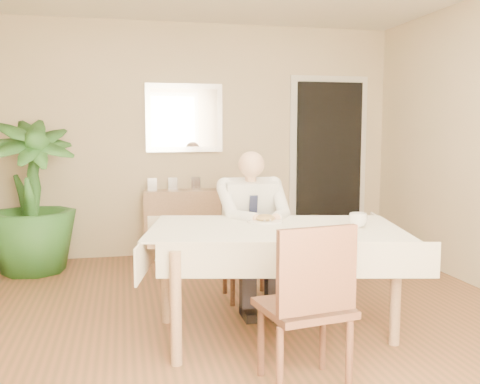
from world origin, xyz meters
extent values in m
plane|color=brown|center=(0.00, 0.00, 0.00)|extent=(5.00, 5.00, 0.00)
cube|color=beige|center=(0.00, 2.50, 1.30)|extent=(4.50, 0.02, 2.60)
cube|color=silver|center=(1.55, 2.48, 1.00)|extent=(0.96, 0.03, 2.10)
cube|color=black|center=(1.55, 2.45, 1.00)|extent=(0.80, 0.05, 1.95)
cube|color=silver|center=(-0.17, 2.48, 1.55)|extent=(0.86, 0.03, 0.76)
cube|color=white|center=(-0.17, 2.46, 1.55)|extent=(0.74, 0.02, 0.64)
cube|color=#A8815A|center=(0.15, -0.08, 0.72)|extent=(1.75, 1.22, 0.04)
cube|color=#F1E8CA|center=(0.15, -0.08, 0.75)|extent=(1.87, 1.34, 0.01)
cube|color=#F1E8CA|center=(0.15, -0.58, 0.64)|extent=(1.66, 0.38, 0.22)
cube|color=#F1E8CA|center=(0.15, 0.42, 0.64)|extent=(1.66, 0.38, 0.22)
cube|color=#F1E8CA|center=(-0.70, -0.08, 0.64)|extent=(0.23, 0.98, 0.22)
cube|color=#F1E8CA|center=(1.00, -0.08, 0.64)|extent=(0.23, 0.98, 0.22)
cylinder|color=#A8815A|center=(-0.57, -0.45, 0.35)|extent=(0.07, 0.07, 0.70)
cylinder|color=#A8815A|center=(0.87, -0.45, 0.35)|extent=(0.07, 0.07, 0.70)
cylinder|color=#A8815A|center=(-0.57, 0.29, 0.35)|extent=(0.07, 0.07, 0.70)
cylinder|color=#A8815A|center=(0.87, 0.29, 0.35)|extent=(0.07, 0.07, 0.70)
cube|color=#462416|center=(0.15, 0.72, 0.40)|extent=(0.43, 0.43, 0.04)
cube|color=#462416|center=(0.15, 0.90, 0.63)|extent=(0.39, 0.08, 0.39)
cylinder|color=#462416|center=(-0.02, 0.56, 0.19)|extent=(0.04, 0.04, 0.38)
cylinder|color=#462416|center=(0.32, 0.56, 0.19)|extent=(0.04, 0.04, 0.38)
cylinder|color=#462416|center=(-0.02, 0.89, 0.19)|extent=(0.04, 0.04, 0.38)
cylinder|color=#462416|center=(0.32, 0.89, 0.19)|extent=(0.04, 0.04, 0.38)
cube|color=#462416|center=(0.08, -0.88, 0.45)|extent=(0.51, 0.51, 0.04)
cube|color=#462416|center=(0.08, -1.08, 0.71)|extent=(0.44, 0.11, 0.44)
cylinder|color=#462416|center=(-0.11, -1.07, 0.22)|extent=(0.04, 0.04, 0.43)
cylinder|color=#462416|center=(0.27, -1.07, 0.22)|extent=(0.04, 0.04, 0.43)
cylinder|color=#462416|center=(-0.11, -0.69, 0.22)|extent=(0.04, 0.04, 0.43)
cylinder|color=#462416|center=(0.27, -0.69, 0.22)|extent=(0.04, 0.04, 0.43)
cube|color=white|center=(0.15, 0.68, 0.75)|extent=(0.42, 0.31, 0.55)
cube|color=black|center=(0.15, 0.56, 0.72)|extent=(0.07, 0.08, 0.36)
cylinder|color=tan|center=(0.15, 0.64, 1.03)|extent=(0.09, 0.09, 0.08)
sphere|color=tan|center=(0.15, 0.61, 1.14)|extent=(0.21, 0.21, 0.21)
cube|color=black|center=(0.05, 0.48, 0.52)|extent=(0.13, 0.42, 0.13)
cube|color=black|center=(0.25, 0.48, 0.52)|extent=(0.13, 0.42, 0.13)
cube|color=black|center=(0.05, 0.30, 0.23)|extent=(0.11, 0.12, 0.45)
cube|color=black|center=(0.25, 0.30, 0.23)|extent=(0.11, 0.12, 0.45)
cube|color=black|center=(0.05, 0.24, 0.04)|extent=(0.11, 0.26, 0.07)
cube|color=black|center=(0.25, 0.24, 0.04)|extent=(0.11, 0.26, 0.07)
cylinder|color=white|center=(0.14, 0.13, 0.76)|extent=(0.26, 0.26, 0.02)
ellipsoid|color=olive|center=(0.14, 0.13, 0.78)|extent=(0.14, 0.14, 0.06)
cylinder|color=silver|center=(0.18, 0.07, 0.78)|extent=(0.01, 0.13, 0.01)
cylinder|color=silver|center=(0.10, 0.07, 0.78)|extent=(0.01, 0.13, 0.01)
imported|color=white|center=(0.70, -0.21, 0.80)|extent=(0.15, 0.15, 0.10)
cube|color=#A8815A|center=(-0.17, 2.32, 0.38)|extent=(0.96, 0.38, 0.75)
cube|color=silver|center=(-0.55, 2.34, 0.82)|extent=(0.10, 0.02, 0.14)
cube|color=silver|center=(-0.32, 2.36, 0.82)|extent=(0.10, 0.02, 0.14)
cube|color=silver|center=(-0.07, 2.34, 0.82)|extent=(0.10, 0.02, 0.14)
imported|color=#214D1C|center=(-1.75, 2.01, 0.76)|extent=(1.08, 1.08, 1.52)
camera|label=1|loc=(-0.86, -3.55, 1.41)|focal=40.00mm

